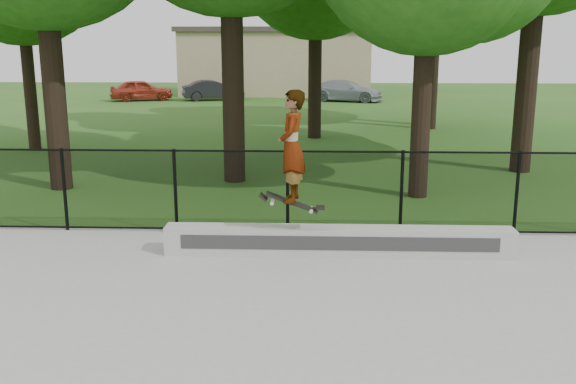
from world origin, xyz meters
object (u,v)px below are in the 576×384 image
at_px(car_a, 141,90).
at_px(car_b, 213,90).
at_px(skater_airborne, 292,148).
at_px(grind_ledge, 338,241).
at_px(car_c, 346,91).

xyz_separation_m(car_a, car_b, (4.18, 0.45, -0.03)).
bearing_deg(car_a, skater_airborne, 178.35).
height_order(car_a, car_b, car_a).
xyz_separation_m(grind_ledge, car_c, (1.53, 27.92, 0.33)).
height_order(grind_ledge, skater_airborne, skater_airborne).
bearing_deg(skater_airborne, car_a, 109.15).
relative_size(grind_ledge, car_a, 1.54).
bearing_deg(skater_airborne, car_c, 85.39).
xyz_separation_m(grind_ledge, car_a, (-10.53, 27.97, 0.33)).
bearing_deg(car_c, car_b, 104.41).
bearing_deg(car_b, grind_ledge, 174.42).
xyz_separation_m(car_a, skater_airborne, (9.79, -28.19, 1.20)).
bearing_deg(car_b, car_c, -111.82).
relative_size(car_a, car_b, 1.11).
height_order(car_b, car_c, car_c).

